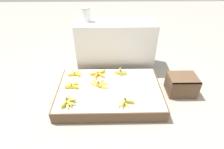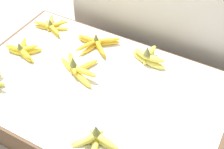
{
  "view_description": "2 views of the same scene",
  "coord_description": "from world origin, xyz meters",
  "px_view_note": "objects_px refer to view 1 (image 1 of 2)",
  "views": [
    {
      "loc": [
        -0.0,
        -1.66,
        1.56
      ],
      "look_at": [
        0.03,
        0.09,
        0.29
      ],
      "focal_mm": 28.0,
      "sensor_mm": 36.0,
      "label": 1
    },
    {
      "loc": [
        0.58,
        -0.88,
        1.26
      ],
      "look_at": [
        0.08,
        0.02,
        0.25
      ],
      "focal_mm": 50.0,
      "sensor_mm": 36.0,
      "label": 2
    }
  ],
  "objects_px": {
    "banana_bunch_middle_midleft": "(100,84)",
    "banana_bunch_back_left": "(75,74)",
    "banana_bunch_back_midright": "(121,72)",
    "wooden_crate": "(182,85)",
    "glass_jar": "(86,15)",
    "banana_bunch_front_left": "(68,102)",
    "foam_tray_white": "(115,20)",
    "banana_bunch_back_midleft": "(98,74)",
    "banana_bunch_front_midright": "(126,102)",
    "banana_bunch_middle_left": "(72,86)"
  },
  "relations": [
    {
      "from": "banana_bunch_middle_midleft",
      "to": "banana_bunch_back_left",
      "type": "relative_size",
      "value": 1.21
    },
    {
      "from": "banana_bunch_back_left",
      "to": "banana_bunch_back_midright",
      "type": "distance_m",
      "value": 0.62
    },
    {
      "from": "wooden_crate",
      "to": "glass_jar",
      "type": "distance_m",
      "value": 1.57
    },
    {
      "from": "banana_bunch_front_left",
      "to": "glass_jar",
      "type": "relative_size",
      "value": 1.14
    },
    {
      "from": "banana_bunch_front_left",
      "to": "foam_tray_white",
      "type": "relative_size",
      "value": 1.04
    },
    {
      "from": "banana_bunch_back_left",
      "to": "foam_tray_white",
      "type": "xyz_separation_m",
      "value": [
        0.55,
        0.48,
        0.57
      ]
    },
    {
      "from": "glass_jar",
      "to": "banana_bunch_back_midleft",
      "type": "bearing_deg",
      "value": -72.08
    },
    {
      "from": "banana_bunch_front_midright",
      "to": "banana_bunch_back_midright",
      "type": "height_order",
      "value": "banana_bunch_back_midright"
    },
    {
      "from": "banana_bunch_back_midright",
      "to": "banana_bunch_middle_left",
      "type": "bearing_deg",
      "value": -156.7
    },
    {
      "from": "banana_bunch_front_midright",
      "to": "banana_bunch_back_midright",
      "type": "distance_m",
      "value": 0.57
    },
    {
      "from": "banana_bunch_middle_midleft",
      "to": "banana_bunch_front_left",
      "type": "bearing_deg",
      "value": -137.79
    },
    {
      "from": "banana_bunch_front_midright",
      "to": "glass_jar",
      "type": "height_order",
      "value": "glass_jar"
    },
    {
      "from": "wooden_crate",
      "to": "banana_bunch_front_left",
      "type": "xyz_separation_m",
      "value": [
        -1.4,
        -0.35,
        0.06
      ]
    },
    {
      "from": "wooden_crate",
      "to": "banana_bunch_middle_left",
      "type": "bearing_deg",
      "value": -177.35
    },
    {
      "from": "banana_bunch_middle_midleft",
      "to": "banana_bunch_back_left",
      "type": "bearing_deg",
      "value": 144.97
    },
    {
      "from": "banana_bunch_middle_left",
      "to": "foam_tray_white",
      "type": "height_order",
      "value": "foam_tray_white"
    },
    {
      "from": "banana_bunch_back_midright",
      "to": "wooden_crate",
      "type": "bearing_deg",
      "value": -14.33
    },
    {
      "from": "banana_bunch_middle_midleft",
      "to": "foam_tray_white",
      "type": "bearing_deg",
      "value": 73.71
    },
    {
      "from": "banana_bunch_middle_left",
      "to": "banana_bunch_back_midright",
      "type": "xyz_separation_m",
      "value": [
        0.62,
        0.27,
        0.01
      ]
    },
    {
      "from": "banana_bunch_middle_midleft",
      "to": "glass_jar",
      "type": "xyz_separation_m",
      "value": [
        -0.18,
        0.71,
        0.64
      ]
    },
    {
      "from": "banana_bunch_middle_midleft",
      "to": "glass_jar",
      "type": "distance_m",
      "value": 0.97
    },
    {
      "from": "banana_bunch_middle_left",
      "to": "glass_jar",
      "type": "relative_size",
      "value": 1.09
    },
    {
      "from": "banana_bunch_front_midright",
      "to": "banana_bunch_back_midleft",
      "type": "height_order",
      "value": "banana_bunch_front_midright"
    },
    {
      "from": "wooden_crate",
      "to": "banana_bunch_back_left",
      "type": "bearing_deg",
      "value": 172.24
    },
    {
      "from": "wooden_crate",
      "to": "banana_bunch_middle_midleft",
      "type": "height_order",
      "value": "banana_bunch_middle_midleft"
    },
    {
      "from": "banana_bunch_back_midleft",
      "to": "glass_jar",
      "type": "xyz_separation_m",
      "value": [
        -0.16,
        0.49,
        0.65
      ]
    },
    {
      "from": "banana_bunch_front_midright",
      "to": "banana_bunch_back_left",
      "type": "distance_m",
      "value": 0.85
    },
    {
      "from": "wooden_crate",
      "to": "banana_bunch_middle_left",
      "type": "distance_m",
      "value": 1.4
    },
    {
      "from": "glass_jar",
      "to": "foam_tray_white",
      "type": "relative_size",
      "value": 0.91
    },
    {
      "from": "banana_bunch_front_left",
      "to": "wooden_crate",
      "type": "bearing_deg",
      "value": 14.04
    },
    {
      "from": "banana_bunch_front_left",
      "to": "banana_bunch_front_midright",
      "type": "distance_m",
      "value": 0.63
    },
    {
      "from": "wooden_crate",
      "to": "banana_bunch_back_left",
      "type": "relative_size",
      "value": 1.64
    },
    {
      "from": "banana_bunch_back_midleft",
      "to": "banana_bunch_middle_left",
      "type": "bearing_deg",
      "value": -142.81
    },
    {
      "from": "banana_bunch_middle_left",
      "to": "banana_bunch_back_left",
      "type": "distance_m",
      "value": 0.26
    },
    {
      "from": "banana_bunch_back_midright",
      "to": "banana_bunch_front_midright",
      "type": "bearing_deg",
      "value": -87.64
    },
    {
      "from": "banana_bunch_middle_midleft",
      "to": "foam_tray_white",
      "type": "height_order",
      "value": "foam_tray_white"
    },
    {
      "from": "banana_bunch_back_midleft",
      "to": "banana_bunch_back_midright",
      "type": "xyz_separation_m",
      "value": [
        0.3,
        0.03,
        0.01
      ]
    },
    {
      "from": "banana_bunch_back_midleft",
      "to": "banana_bunch_back_left",
      "type": "bearing_deg",
      "value": 176.82
    },
    {
      "from": "banana_bunch_back_left",
      "to": "glass_jar",
      "type": "relative_size",
      "value": 1.16
    },
    {
      "from": "glass_jar",
      "to": "banana_bunch_back_midright",
      "type": "bearing_deg",
      "value": -44.99
    },
    {
      "from": "banana_bunch_middle_left",
      "to": "foam_tray_white",
      "type": "xyz_separation_m",
      "value": [
        0.55,
        0.74,
        0.56
      ]
    },
    {
      "from": "banana_bunch_middle_midleft",
      "to": "banana_bunch_back_left",
      "type": "distance_m",
      "value": 0.42
    },
    {
      "from": "banana_bunch_middle_left",
      "to": "glass_jar",
      "type": "xyz_separation_m",
      "value": [
        0.16,
        0.72,
        0.65
      ]
    },
    {
      "from": "banana_bunch_front_midright",
      "to": "wooden_crate",
      "type": "bearing_deg",
      "value": 25.73
    },
    {
      "from": "wooden_crate",
      "to": "banana_bunch_front_left",
      "type": "height_order",
      "value": "banana_bunch_front_left"
    },
    {
      "from": "banana_bunch_back_midleft",
      "to": "banana_bunch_back_midright",
      "type": "height_order",
      "value": "banana_bunch_back_midright"
    },
    {
      "from": "banana_bunch_front_left",
      "to": "foam_tray_white",
      "type": "distance_m",
      "value": 1.29
    },
    {
      "from": "wooden_crate",
      "to": "glass_jar",
      "type": "height_order",
      "value": "glass_jar"
    },
    {
      "from": "banana_bunch_back_left",
      "to": "foam_tray_white",
      "type": "bearing_deg",
      "value": 41.15
    },
    {
      "from": "banana_bunch_middle_midleft",
      "to": "banana_bunch_back_left",
      "type": "height_order",
      "value": "banana_bunch_middle_midleft"
    }
  ]
}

